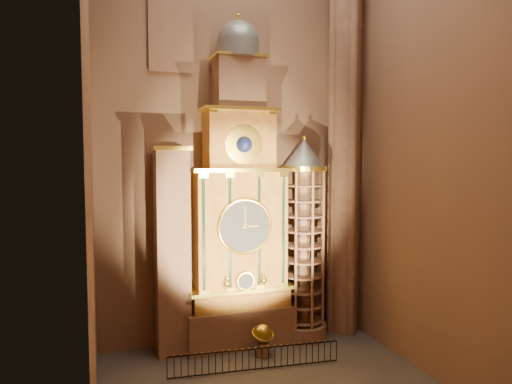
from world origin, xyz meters
name	(u,v)px	position (x,y,z in m)	size (l,w,h in m)	color
wall_back	(233,132)	(0.00, 6.00, 11.00)	(22.00, 22.00, 0.00)	#8A634A
wall_left	(89,119)	(-7.00, 0.00, 11.00)	(22.00, 22.00, 0.00)	#8A634A
wall_right	(419,128)	(7.00, 0.00, 11.00)	(22.00, 22.00, 0.00)	#8A634A
astronomical_clock	(239,216)	(0.00, 4.96, 6.68)	(5.60, 2.41, 16.70)	#8C634C
portrait_tower	(172,250)	(-3.40, 4.98, 5.15)	(1.80, 1.60, 10.20)	#8C634C
stair_turret	(304,241)	(3.50, 4.70, 5.27)	(2.50, 2.50, 10.80)	#8C634C
gothic_pier	(345,133)	(6.10, 5.00, 11.00)	(2.04, 2.04, 22.00)	#8C634C
stained_glass_window	(171,19)	(-3.20, 5.92, 16.50)	(2.20, 0.14, 5.20)	navy
celestial_globe	(263,337)	(0.64, 3.13, 0.95)	(1.36, 1.32, 1.59)	#8C634C
iron_railing	(255,359)	(-0.19, 1.79, 0.55)	(7.84, 0.80, 1.01)	black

